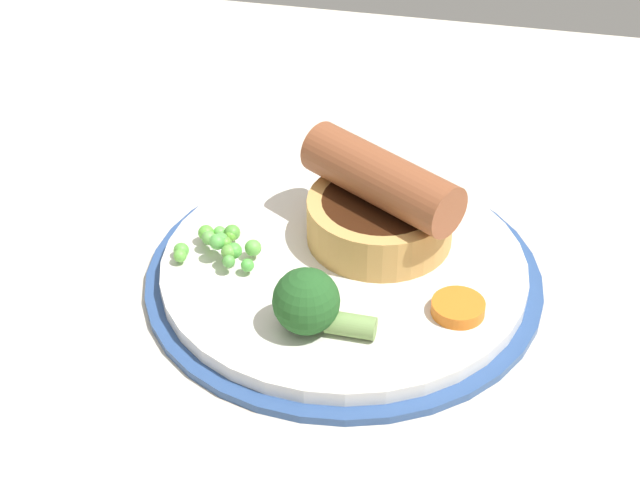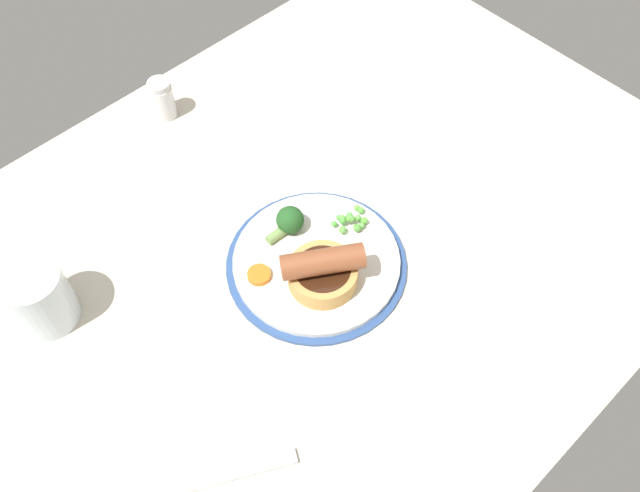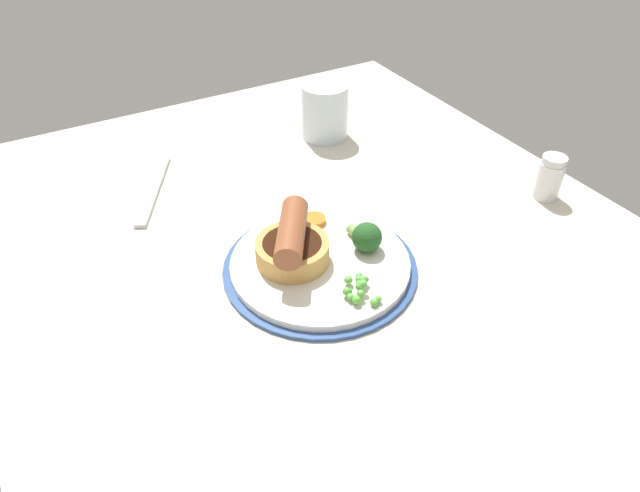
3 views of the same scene
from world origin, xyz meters
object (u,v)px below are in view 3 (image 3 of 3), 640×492
object	(u,v)px
carrot_slice_1	(314,220)
sausage_pudding	(292,245)
fork	(153,189)
dinner_plate	(320,266)
drinking_glass	(325,111)
salt_shaker	(548,177)
pea_pile	(359,288)
broccoli_floret_near	(366,237)

from	to	relation	value
carrot_slice_1	sausage_pudding	bearing A→B (deg)	-47.65
carrot_slice_1	fork	distance (cm)	25.20
dinner_plate	carrot_slice_1	world-z (taller)	carrot_slice_1
drinking_glass	salt_shaker	size ratio (longest dim) A/B	1.38
fork	salt_shaker	xyz separation A→B (cm)	(28.62, 48.11, 2.89)
sausage_pudding	pea_pile	world-z (taller)	sausage_pudding
sausage_pudding	broccoli_floret_near	bearing A→B (deg)	-72.40
sausage_pudding	salt_shaker	xyz separation A→B (cm)	(3.49, 38.44, -0.58)
pea_pile	drinking_glass	xyz separation A→B (cm)	(-36.28, 16.46, 2.12)
pea_pile	salt_shaker	bearing A→B (deg)	98.75
sausage_pudding	carrot_slice_1	xyz separation A→B (cm)	(-5.41, 5.94, -1.99)
pea_pile	carrot_slice_1	world-z (taller)	pea_pile
dinner_plate	sausage_pudding	size ratio (longest dim) A/B	2.28
fork	pea_pile	bearing A→B (deg)	49.65
dinner_plate	broccoli_floret_near	bearing A→B (deg)	83.15
broccoli_floret_near	sausage_pudding	bearing A→B (deg)	-103.28
broccoli_floret_near	carrot_slice_1	distance (cm)	8.38
pea_pile	salt_shaker	world-z (taller)	salt_shaker
carrot_slice_1	drinking_glass	distance (cm)	26.39
carrot_slice_1	fork	world-z (taller)	carrot_slice_1
broccoli_floret_near	fork	size ratio (longest dim) A/B	0.32
broccoli_floret_near	salt_shaker	distance (cm)	29.62
pea_pile	fork	distance (cm)	36.58
broccoli_floret_near	drinking_glass	distance (cm)	31.90
sausage_pudding	fork	world-z (taller)	sausage_pudding
fork	sausage_pudding	bearing A→B (deg)	49.15
fork	salt_shaker	bearing A→B (deg)	87.35
sausage_pudding	fork	bearing A→B (deg)	53.44
dinner_plate	pea_pile	world-z (taller)	pea_pile
fork	dinner_plate	bearing A→B (deg)	53.20
pea_pile	salt_shaker	distance (cm)	35.11
carrot_slice_1	salt_shaker	size ratio (longest dim) A/B	0.46
carrot_slice_1	salt_shaker	world-z (taller)	salt_shaker
pea_pile	carrot_slice_1	bearing A→B (deg)	171.24
carrot_slice_1	drinking_glass	size ratio (longest dim) A/B	0.33
sausage_pudding	fork	distance (cm)	27.15
dinner_plate	salt_shaker	distance (cm)	35.73
broccoli_floret_near	carrot_slice_1	world-z (taller)	broccoli_floret_near
sausage_pudding	drinking_glass	world-z (taller)	drinking_glass
pea_pile	carrot_slice_1	size ratio (longest dim) A/B	1.72
dinner_plate	drinking_glass	xyz separation A→B (cm)	(-29.06, 17.35, 3.90)
pea_pile	drinking_glass	world-z (taller)	drinking_glass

